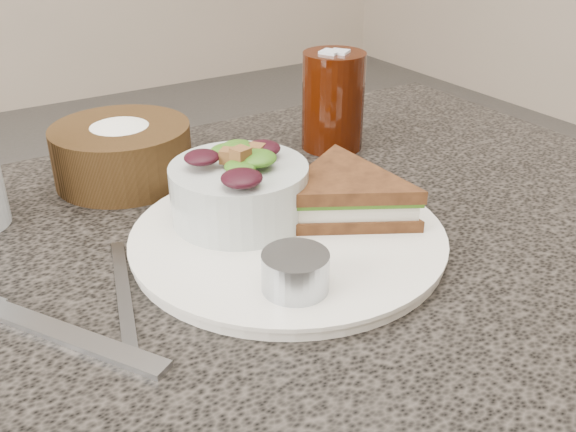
{
  "coord_description": "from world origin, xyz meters",
  "views": [
    {
      "loc": [
        -0.26,
        -0.44,
        1.06
      ],
      "look_at": [
        0.02,
        0.0,
        0.78
      ],
      "focal_mm": 40.0,
      "sensor_mm": 36.0,
      "label": 1
    }
  ],
  "objects_px": {
    "sandwich": "(344,196)",
    "dressing_ramekin": "(295,272)",
    "dinner_plate": "(288,238)",
    "salad_bowl": "(239,182)",
    "cola_glass": "(333,96)",
    "bread_basket": "(121,144)"
  },
  "relations": [
    {
      "from": "sandwich",
      "to": "dressing_ramekin",
      "type": "bearing_deg",
      "value": -113.68
    },
    {
      "from": "dinner_plate",
      "to": "dressing_ramekin",
      "type": "xyz_separation_m",
      "value": [
        -0.05,
        -0.08,
        0.02
      ]
    },
    {
      "from": "salad_bowl",
      "to": "dressing_ramekin",
      "type": "xyz_separation_m",
      "value": [
        -0.02,
        -0.13,
        -0.02
      ]
    },
    {
      "from": "dinner_plate",
      "to": "cola_glass",
      "type": "bearing_deg",
      "value": 45.19
    },
    {
      "from": "dressing_ramekin",
      "to": "bread_basket",
      "type": "relative_size",
      "value": 0.35
    },
    {
      "from": "salad_bowl",
      "to": "cola_glass",
      "type": "bearing_deg",
      "value": 32.94
    },
    {
      "from": "salad_bowl",
      "to": "dressing_ramekin",
      "type": "bearing_deg",
      "value": -98.97
    },
    {
      "from": "sandwich",
      "to": "bread_basket",
      "type": "distance_m",
      "value": 0.27
    },
    {
      "from": "dinner_plate",
      "to": "cola_glass",
      "type": "height_order",
      "value": "cola_glass"
    },
    {
      "from": "sandwich",
      "to": "salad_bowl",
      "type": "relative_size",
      "value": 1.23
    },
    {
      "from": "salad_bowl",
      "to": "bread_basket",
      "type": "bearing_deg",
      "value": 107.6
    },
    {
      "from": "salad_bowl",
      "to": "bread_basket",
      "type": "relative_size",
      "value": 0.86
    },
    {
      "from": "dinner_plate",
      "to": "salad_bowl",
      "type": "height_order",
      "value": "salad_bowl"
    },
    {
      "from": "bread_basket",
      "to": "dressing_ramekin",
      "type": "bearing_deg",
      "value": -83.55
    },
    {
      "from": "sandwich",
      "to": "cola_glass",
      "type": "xyz_separation_m",
      "value": [
        0.12,
        0.18,
        0.03
      ]
    },
    {
      "from": "dressing_ramekin",
      "to": "cola_glass",
      "type": "height_order",
      "value": "cola_glass"
    },
    {
      "from": "dressing_ramekin",
      "to": "cola_glass",
      "type": "relative_size",
      "value": 0.41
    },
    {
      "from": "sandwich",
      "to": "salad_bowl",
      "type": "xyz_separation_m",
      "value": [
        -0.09,
        0.05,
        0.02
      ]
    },
    {
      "from": "cola_glass",
      "to": "sandwich",
      "type": "bearing_deg",
      "value": -122.58
    },
    {
      "from": "salad_bowl",
      "to": "sandwich",
      "type": "bearing_deg",
      "value": -29.2
    },
    {
      "from": "dressing_ramekin",
      "to": "bread_basket",
      "type": "height_order",
      "value": "bread_basket"
    },
    {
      "from": "salad_bowl",
      "to": "dressing_ramekin",
      "type": "distance_m",
      "value": 0.14
    }
  ]
}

